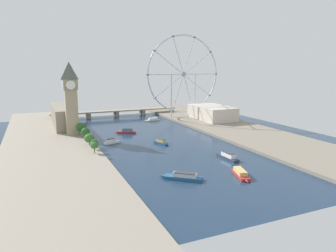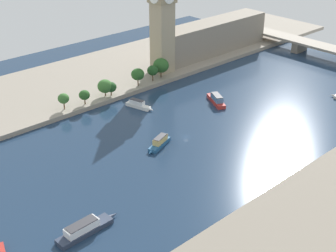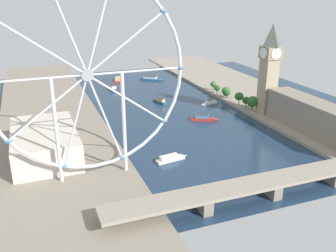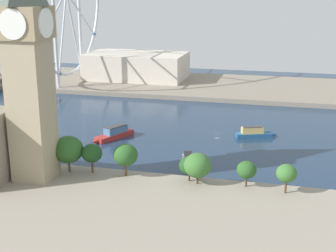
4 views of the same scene
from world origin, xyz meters
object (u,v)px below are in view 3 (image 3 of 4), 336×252
tour_boat_3 (160,101)px  tour_boat_6 (203,118)px  riverside_hall (45,143)px  tour_boat_0 (210,102)px  tour_boat_2 (151,79)px  clock_tower (269,68)px  tour_boat_5 (118,79)px  parliament_block (318,119)px  tour_boat_4 (113,88)px  river_bridge (271,182)px  tour_boat_1 (170,158)px  ferris_wheel (87,76)px

tour_boat_3 → tour_boat_6: bearing=175.8°
riverside_hall → tour_boat_6: bearing=-166.7°
tour_boat_0 → tour_boat_2: (23.31, -127.03, -0.00)m
clock_tower → tour_boat_5: bearing=-62.1°
parliament_block → tour_boat_4: parliament_block is taller
tour_boat_2 → river_bridge: bearing=-56.1°
tour_boat_3 → tour_boat_4: bearing=5.7°
parliament_block → tour_boat_5: parliament_block is taller
parliament_block → tour_boat_2: 250.91m
tour_boat_1 → clock_tower: bearing=17.5°
clock_tower → ferris_wheel: 193.95m
parliament_block → tour_boat_6: bearing=-45.6°
river_bridge → tour_boat_4: size_ratio=6.75×
ferris_wheel → tour_boat_2: 284.70m
clock_tower → tour_boat_6: size_ratio=3.38×
tour_boat_4 → tour_boat_5: 44.55m
tour_boat_5 → tour_boat_6: tour_boat_6 is taller
parliament_block → riverside_hall: bearing=-9.9°
parliament_block → tour_boat_0: 122.95m
riverside_hall → tour_boat_4: 197.01m
river_bridge → tour_boat_5: 317.26m
tour_boat_5 → parliament_block: bearing=-139.7°
river_bridge → riverside_hall: bearing=-39.2°
ferris_wheel → riverside_hall: 75.91m
tour_boat_2 → tour_boat_4: (59.45, 30.10, 0.20)m
river_bridge → tour_boat_6: bearing=-98.8°
parliament_block → tour_boat_3: 165.45m
tour_boat_3 → parliament_block: bearing=-167.2°
tour_boat_2 → tour_boat_5: size_ratio=1.03×
tour_boat_5 → ferris_wheel: bearing=-179.6°
riverside_hall → tour_boat_4: riverside_hall is taller
river_bridge → tour_boat_3: size_ratio=9.88×
clock_tower → tour_boat_4: bearing=-51.8°
clock_tower → tour_boat_5: size_ratio=3.01×
tour_boat_0 → riverside_hall: bearing=9.0°
ferris_wheel → tour_boat_1: ferris_wheel is taller
riverside_hall → tour_boat_3: riverside_hall is taller
clock_tower → riverside_hall: bearing=7.2°
river_bridge → tour_boat_2: bearing=-95.0°
tour_boat_5 → tour_boat_6: 186.11m
riverside_hall → tour_boat_0: riverside_hall is taller
river_bridge → tour_boat_2: 306.64m
tour_boat_1 → tour_boat_2: (-66.16, -240.44, 0.30)m
parliament_block → tour_boat_6: parliament_block is taller
tour_boat_4 → tour_boat_2: bearing=114.7°
riverside_hall → tour_boat_2: 253.98m
ferris_wheel → riverside_hall: (27.40, -43.43, -55.90)m
ferris_wheel → tour_boat_0: 200.83m
riverside_hall → river_bridge: 158.91m
tour_boat_3 → clock_tower: bearing=-152.4°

